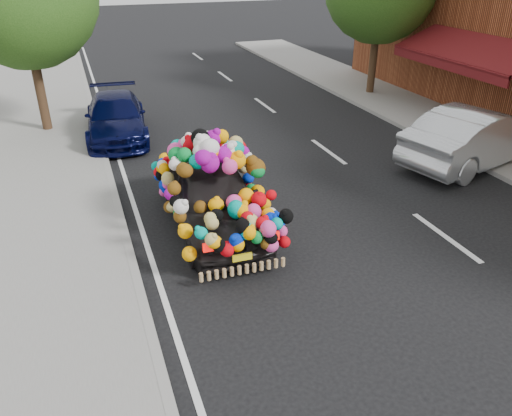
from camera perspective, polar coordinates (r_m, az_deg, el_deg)
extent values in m
plane|color=black|center=(8.84, 2.40, -7.41)|extent=(100.00, 100.00, 0.00)
cube|color=gray|center=(8.46, -26.34, -12.04)|extent=(4.00, 60.00, 0.12)
cube|color=gray|center=(8.34, -12.94, -10.03)|extent=(0.15, 60.00, 0.13)
cube|color=gray|center=(15.50, 27.15, 5.58)|extent=(3.00, 40.00, 0.12)
cube|color=#551012|center=(17.35, 22.91, 16.46)|extent=(1.62, 5.20, 0.75)
cube|color=#551012|center=(16.93, 20.70, 15.21)|extent=(0.06, 5.20, 0.35)
cylinder|color=#332114|center=(16.62, -23.47, 12.43)|extent=(0.28, 0.28, 2.73)
cylinder|color=#332114|center=(20.23, 13.23, 16.12)|extent=(0.28, 0.28, 2.64)
imported|color=black|center=(9.97, -4.99, 1.35)|extent=(1.72, 4.03, 1.36)
cube|color=red|center=(8.10, -5.33, -4.47)|extent=(0.22, 0.07, 0.14)
cube|color=red|center=(8.36, 1.95, -3.24)|extent=(0.22, 0.07, 0.14)
cube|color=yellow|center=(8.36, -1.58, -5.65)|extent=(0.34, 0.05, 0.12)
imported|color=black|center=(15.68, -15.71, 9.98)|extent=(2.06, 4.34, 1.22)
imported|color=silver|center=(14.23, 23.91, 7.49)|extent=(4.81, 2.73, 1.50)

